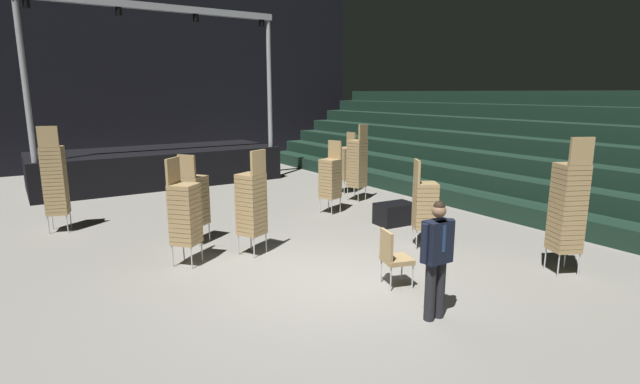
% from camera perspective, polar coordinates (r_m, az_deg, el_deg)
% --- Properties ---
extents(ground_plane, '(22.00, 30.00, 0.10)m').
position_cam_1_polar(ground_plane, '(8.27, 0.83, -10.61)').
color(ground_plane, gray).
extents(arena_end_wall, '(22.00, 0.30, 8.00)m').
position_cam_1_polar(arena_end_wall, '(21.78, -22.42, 13.30)').
color(arena_end_wall, black).
rests_on(arena_end_wall, ground_plane).
extents(bleacher_bank_right, '(5.25, 24.00, 3.15)m').
position_cam_1_polar(bleacher_bank_right, '(14.70, 26.69, 4.59)').
color(bleacher_bank_right, black).
rests_on(bleacher_bank_right, ground_plane).
extents(stage_riser, '(7.92, 3.22, 5.72)m').
position_cam_1_polar(stage_riser, '(17.55, -18.74, 3.17)').
color(stage_riser, black).
rests_on(stage_riser, ground_plane).
extents(man_with_tie, '(0.57, 0.24, 1.69)m').
position_cam_1_polar(man_with_tie, '(6.75, 13.76, -7.14)').
color(man_with_tie, black).
rests_on(man_with_tie, ground_plane).
extents(chair_stack_front_left, '(0.59, 0.59, 2.05)m').
position_cam_1_polar(chair_stack_front_left, '(9.27, -8.15, -1.27)').
color(chair_stack_front_left, '#B2B5BA').
rests_on(chair_stack_front_left, ground_plane).
extents(chair_stack_front_right, '(0.56, 0.56, 1.88)m').
position_cam_1_polar(chair_stack_front_right, '(12.39, 1.25, 1.76)').
color(chair_stack_front_right, '#B2B5BA').
rests_on(chair_stack_front_right, ground_plane).
extents(chair_stack_mid_left, '(0.55, 0.55, 2.22)m').
position_cam_1_polar(chair_stack_mid_left, '(13.86, 4.46, 3.50)').
color(chair_stack_mid_left, '#B2B5BA').
rests_on(chair_stack_mid_left, ground_plane).
extents(chair_stack_mid_right, '(0.55, 0.55, 2.39)m').
position_cam_1_polar(chair_stack_mid_right, '(12.20, -29.02, 1.31)').
color(chair_stack_mid_right, '#B2B5BA').
rests_on(chair_stack_mid_right, ground_plane).
extents(chair_stack_mid_centre, '(0.61, 0.61, 1.88)m').
position_cam_1_polar(chair_stack_mid_centre, '(10.21, -14.74, -0.81)').
color(chair_stack_mid_centre, '#B2B5BA').
rests_on(chair_stack_mid_centre, ground_plane).
extents(chair_stack_rear_left, '(0.62, 0.62, 1.96)m').
position_cam_1_polar(chair_stack_rear_left, '(8.95, -15.82, -2.34)').
color(chair_stack_rear_left, '#B2B5BA').
rests_on(chair_stack_rear_left, ground_plane).
extents(chair_stack_rear_right, '(0.44, 0.44, 1.88)m').
position_cam_1_polar(chair_stack_rear_right, '(14.99, 3.12, 3.50)').
color(chair_stack_rear_right, '#B2B5BA').
rests_on(chair_stack_rear_right, ground_plane).
extents(chair_stack_rear_centre, '(0.59, 0.59, 2.39)m').
position_cam_1_polar(chair_stack_rear_centre, '(9.20, 27.42, -1.52)').
color(chair_stack_rear_centre, '#B2B5BA').
rests_on(chair_stack_rear_centre, ground_plane).
extents(chair_stack_aisle_left, '(0.61, 0.61, 1.79)m').
position_cam_1_polar(chair_stack_aisle_left, '(9.86, 12.36, -1.38)').
color(chair_stack_aisle_left, '#B2B5BA').
rests_on(chair_stack_aisle_left, ground_plane).
extents(equipment_road_case, '(0.94, 0.66, 0.51)m').
position_cam_1_polar(equipment_road_case, '(11.59, 8.90, -2.56)').
color(equipment_road_case, black).
rests_on(equipment_road_case, ground_plane).
extents(loose_chair_near_man, '(0.55, 0.55, 0.95)m').
position_cam_1_polar(loose_chair_near_man, '(7.87, 8.70, -7.40)').
color(loose_chair_near_man, '#B2B5BA').
rests_on(loose_chair_near_man, ground_plane).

